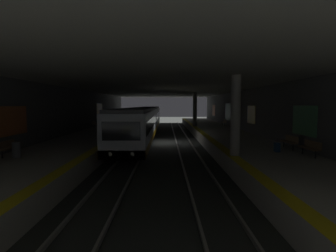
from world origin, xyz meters
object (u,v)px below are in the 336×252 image
(bench_right_near, at_px, (8,147))
(person_waiting_near, at_px, (103,125))
(bench_right_far, at_px, (102,122))
(bench_left_mid, at_px, (290,141))
(bench_left_far, at_px, (224,122))
(metro_train, at_px, (145,120))
(bench_left_near, at_px, (310,147))
(trash_bin, at_px, (16,150))
(pillar_near, at_px, (235,116))
(suitcase_rolling, at_px, (277,147))
(person_walking_mid, at_px, (113,121))
(pillar_far, at_px, (195,109))
(bench_right_mid, at_px, (95,124))

(bench_right_near, bearing_deg, person_waiting_near, -12.85)
(bench_right_far, bearing_deg, person_waiting_near, -166.50)
(bench_left_mid, xyz_separation_m, person_waiting_near, (9.26, 14.42, 0.33))
(bench_left_far, xyz_separation_m, person_waiting_near, (-10.76, 14.42, 0.33))
(metro_train, height_order, bench_left_near, metro_train)
(trash_bin, bearing_deg, person_waiting_near, -9.03)
(pillar_near, distance_m, person_waiting_near, 15.46)
(metro_train, bearing_deg, suitcase_rolling, -150.41)
(pillar_near, distance_m, person_walking_mid, 22.49)
(bench_left_near, height_order, person_waiting_near, person_waiting_near)
(bench_left_mid, xyz_separation_m, bench_right_near, (-2.37, 17.07, 0.00))
(pillar_far, distance_m, bench_left_far, 4.61)
(pillar_far, bearing_deg, bench_right_far, 85.06)
(pillar_far, relative_size, bench_left_far, 2.68)
(bench_left_near, relative_size, bench_right_mid, 1.00)
(pillar_near, distance_m, bench_left_near, 4.55)
(bench_left_far, relative_size, bench_right_mid, 1.00)
(suitcase_rolling, bearing_deg, bench_left_far, -3.49)
(bench_left_mid, distance_m, bench_right_far, 26.53)
(pillar_near, height_order, bench_left_mid, pillar_near)
(metro_train, bearing_deg, person_waiting_near, 149.54)
(suitcase_rolling, bearing_deg, person_waiting_near, 51.68)
(pillar_near, bearing_deg, suitcase_rolling, -68.82)
(person_waiting_near, bearing_deg, pillar_near, -138.34)
(person_waiting_near, height_order, suitcase_rolling, person_waiting_near)
(trash_bin, bearing_deg, pillar_near, -87.25)
(bench_right_far, height_order, person_waiting_near, person_waiting_near)
(bench_right_near, height_order, person_waiting_near, person_waiting_near)
(bench_left_near, xyz_separation_m, person_waiting_near, (11.80, 14.42, 0.33))
(bench_left_near, bearing_deg, bench_right_near, 89.42)
(bench_right_mid, height_order, bench_right_far, same)
(bench_right_near, bearing_deg, bench_left_mid, -82.10)
(metro_train, height_order, trash_bin, metro_train)
(metro_train, xyz_separation_m, bench_left_near, (-18.06, -10.73, -0.45))
(bench_left_far, distance_m, bench_right_near, 28.15)
(suitcase_rolling, xyz_separation_m, trash_bin, (-1.71, 15.05, 0.14))
(pillar_near, relative_size, bench_left_near, 2.68)
(bench_right_far, relative_size, person_walking_mid, 1.11)
(bench_left_near, bearing_deg, person_waiting_near, 50.69)
(pillar_far, height_order, bench_right_far, pillar_far)
(person_waiting_near, bearing_deg, person_walking_mid, 4.38)
(pillar_near, distance_m, metro_train, 18.97)
(pillar_far, distance_m, bench_left_mid, 19.73)
(bench_left_near, xyz_separation_m, bench_right_near, (0.17, 17.07, 0.00))
(bench_right_mid, relative_size, suitcase_rolling, 1.97)
(metro_train, xyz_separation_m, bench_left_mid, (-15.52, -10.73, -0.45))
(bench_left_mid, height_order, suitcase_rolling, suitcase_rolling)
(pillar_far, height_order, trash_bin, pillar_far)
(pillar_near, bearing_deg, person_waiting_near, 41.66)
(pillar_near, relative_size, pillar_far, 1.00)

